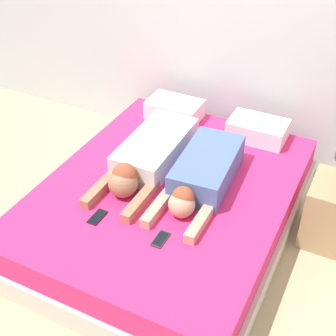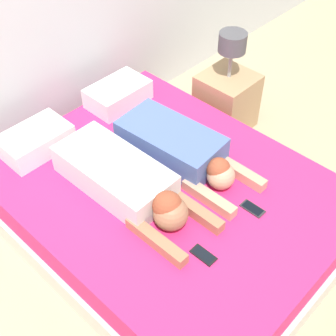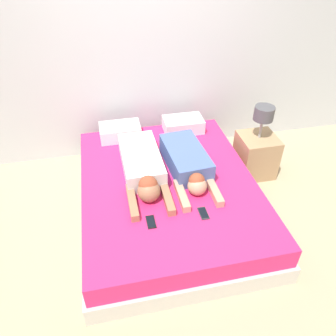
{
  "view_description": "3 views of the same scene",
  "coord_description": "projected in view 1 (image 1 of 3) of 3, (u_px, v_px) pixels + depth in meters",
  "views": [
    {
      "loc": [
        1.18,
        -2.37,
        2.5
      ],
      "look_at": [
        0.0,
        0.0,
        0.55
      ],
      "focal_mm": 50.0,
      "sensor_mm": 36.0,
      "label": 1
    },
    {
      "loc": [
        -1.51,
        -1.43,
        2.57
      ],
      "look_at": [
        0.0,
        0.0,
        0.55
      ],
      "focal_mm": 50.0,
      "sensor_mm": 36.0,
      "label": 2
    },
    {
      "loc": [
        -0.52,
        -2.44,
        2.47
      ],
      "look_at": [
        0.0,
        0.0,
        0.55
      ],
      "focal_mm": 35.0,
      "sensor_mm": 36.0,
      "label": 3
    }
  ],
  "objects": [
    {
      "name": "cell_phone_left",
      "position": [
        97.0,
        217.0,
        3.09
      ],
      "size": [
        0.07,
        0.15,
        0.01
      ],
      "color": "black",
      "rests_on": "bed"
    },
    {
      "name": "wall_back",
      "position": [
        237.0,
        10.0,
        3.74
      ],
      "size": [
        12.0,
        0.06,
        2.6
      ],
      "color": "silver",
      "rests_on": "ground_plane"
    },
    {
      "name": "person_left",
      "position": [
        149.0,
        156.0,
        3.49
      ],
      "size": [
        0.39,
        1.14,
        0.24
      ],
      "color": "silver",
      "rests_on": "bed"
    },
    {
      "name": "ground_plane",
      "position": [
        168.0,
        225.0,
        3.61
      ],
      "size": [
        12.0,
        12.0,
        0.0
      ],
      "primitive_type": "plane",
      "color": "tan"
    },
    {
      "name": "pillow_head_left",
      "position": [
        175.0,
        109.0,
        4.1
      ],
      "size": [
        0.47,
        0.3,
        0.16
      ],
      "color": "white",
      "rests_on": "bed"
    },
    {
      "name": "bed",
      "position": [
        168.0,
        206.0,
        3.5
      ],
      "size": [
        1.74,
        2.2,
        0.4
      ],
      "color": "beige",
      "rests_on": "ground_plane"
    },
    {
      "name": "person_right",
      "position": [
        203.0,
        174.0,
        3.31
      ],
      "size": [
        0.42,
        1.03,
        0.21
      ],
      "color": "#4C66A5",
      "rests_on": "bed"
    },
    {
      "name": "pillow_head_right",
      "position": [
        258.0,
        130.0,
        3.83
      ],
      "size": [
        0.47,
        0.3,
        0.16
      ],
      "color": "white",
      "rests_on": "bed"
    },
    {
      "name": "cell_phone_right",
      "position": [
        161.0,
        239.0,
        2.92
      ],
      "size": [
        0.07,
        0.15,
        0.01
      ],
      "color": "#2D2D33",
      "rests_on": "bed"
    }
  ]
}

